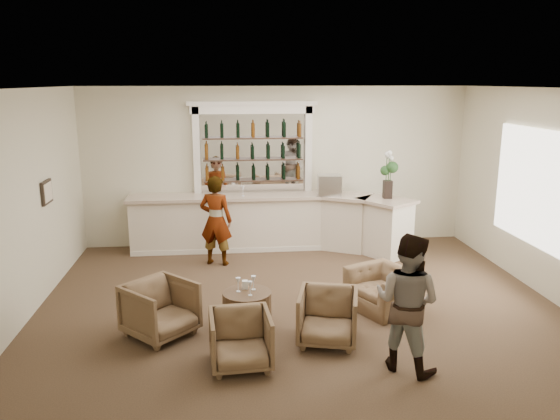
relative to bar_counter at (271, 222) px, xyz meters
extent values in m
plane|color=brown|center=(0.16, -3.00, -0.57)|extent=(8.00, 8.00, 0.00)
cube|color=beige|center=(0.16, 0.50, 1.08)|extent=(8.00, 0.04, 3.30)
cube|color=beige|center=(-3.84, -3.00, 1.08)|extent=(0.04, 7.00, 3.30)
cube|color=beige|center=(4.16, -3.00, 1.08)|extent=(0.04, 7.00, 3.30)
cube|color=white|center=(0.16, -3.00, 2.73)|extent=(8.00, 7.00, 0.04)
cube|color=white|center=(4.13, -2.50, 1.13)|extent=(0.05, 2.40, 1.90)
cube|color=black|center=(-3.81, -1.80, 1.08)|extent=(0.04, 0.46, 0.38)
cube|color=beige|center=(-3.78, -1.80, 1.08)|extent=(0.01, 0.38, 0.30)
cube|color=silver|center=(-0.84, 0.15, -0.03)|extent=(4.00, 0.70, 1.08)
cube|color=#C1AC97|center=(-0.84, 0.13, 0.54)|extent=(4.10, 0.82, 0.06)
cube|color=silver|center=(1.51, -0.08, -0.03)|extent=(1.12, 1.04, 1.08)
cube|color=#C1AC97|center=(1.51, -0.10, 0.54)|extent=(1.27, 1.19, 0.06)
cube|color=silver|center=(2.21, -0.60, -0.03)|extent=(1.08, 1.14, 1.08)
cube|color=#C1AC97|center=(2.21, -0.62, 0.54)|extent=(1.24, 1.29, 0.06)
cube|color=silver|center=(-0.84, -0.18, -0.52)|extent=(4.00, 0.06, 0.10)
cube|color=white|center=(-0.34, 0.48, 1.38)|extent=(2.15, 0.02, 1.65)
cube|color=silver|center=(-1.49, 0.42, 0.88)|extent=(0.14, 0.16, 2.90)
cube|color=silver|center=(0.81, 0.42, 0.88)|extent=(0.14, 0.16, 2.90)
cube|color=silver|center=(-0.34, 0.42, 2.27)|extent=(2.52, 0.16, 0.18)
cube|color=silver|center=(-0.34, 0.42, 2.39)|extent=(2.64, 0.20, 0.08)
cube|color=#35241A|center=(-0.34, 0.37, 0.81)|extent=(2.05, 0.20, 0.03)
cube|color=#35241A|center=(-0.34, 0.37, 1.25)|extent=(2.05, 0.20, 0.03)
cube|color=#35241A|center=(-0.34, 0.37, 1.69)|extent=(2.05, 0.20, 0.03)
cylinder|color=#523A23|center=(-0.67, -3.56, -0.32)|extent=(0.69, 0.69, 0.50)
imported|color=gray|center=(-1.12, -0.82, 0.28)|extent=(0.72, 0.59, 1.71)
imported|color=gray|center=(1.17, -4.94, 0.27)|extent=(1.04, 1.02, 1.69)
imported|color=brown|center=(-1.85, -3.76, -0.19)|extent=(1.17, 1.17, 0.76)
imported|color=brown|center=(-0.80, -4.69, -0.23)|extent=(0.78, 0.80, 0.69)
imported|color=brown|center=(0.37, -4.19, -0.22)|extent=(0.94, 0.95, 0.72)
imported|color=brown|center=(1.42, -3.22, -0.26)|extent=(1.19, 1.24, 0.63)
cube|color=silver|center=(1.18, -0.08, 0.77)|extent=(0.50, 0.44, 0.41)
cube|color=black|center=(2.26, -0.51, 0.74)|extent=(0.16, 0.16, 0.35)
cube|color=white|center=(-0.69, -3.42, -0.01)|extent=(0.08, 0.08, 0.12)
camera|label=1|loc=(-0.96, -10.78, 2.83)|focal=35.00mm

